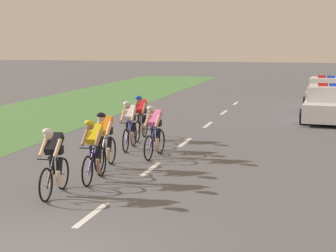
{
  "coord_description": "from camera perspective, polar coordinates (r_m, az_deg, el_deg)",
  "views": [
    {
      "loc": [
        4.08,
        -6.94,
        3.34
      ],
      "look_at": [
        0.37,
        7.11,
        1.1
      ],
      "focal_mm": 59.62,
      "sensor_mm": 36.0,
      "label": 1
    }
  ],
  "objects": [
    {
      "name": "cyclist_fifth",
      "position": [
        17.13,
        -3.96,
        0.17
      ],
      "size": [
        0.44,
        1.72,
        1.56
      ],
      "color": "black",
      "rests_on": "ground"
    },
    {
      "name": "police_car_nearest",
      "position": [
        24.12,
        16.02,
        2.09
      ],
      "size": [
        2.2,
        4.5,
        1.59
      ],
      "color": "silver",
      "rests_on": "ground"
    },
    {
      "name": "cyclist_sixth",
      "position": [
        18.81,
        -2.8,
        0.95
      ],
      "size": [
        0.43,
        1.72,
        1.56
      ],
      "color": "black",
      "rests_on": "ground"
    },
    {
      "name": "cyclist_third",
      "position": [
        14.65,
        -6.46,
        -1.33
      ],
      "size": [
        0.43,
        1.72,
        1.56
      ],
      "color": "black",
      "rests_on": "ground"
    },
    {
      "name": "cyclist_second",
      "position": [
        13.32,
        -7.58,
        -2.36
      ],
      "size": [
        0.43,
        1.72,
        1.56
      ],
      "color": "black",
      "rests_on": "ground"
    },
    {
      "name": "grass_verge",
      "position": [
        24.44,
        -15.2,
        0.61
      ],
      "size": [
        7.0,
        60.0,
        0.01
      ],
      "primitive_type": "cube",
      "color": "#4C7F42",
      "rests_on": "ground"
    },
    {
      "name": "lane_markings_centre",
      "position": [
        18.42,
        1.77,
        -1.68
      ],
      "size": [
        0.14,
        25.6,
        0.01
      ],
      "color": "white",
      "rests_on": "ground"
    },
    {
      "name": "cyclist_lead",
      "position": [
        12.25,
        -11.61,
        -3.44
      ],
      "size": [
        0.44,
        1.72,
        1.56
      ],
      "color": "black",
      "rests_on": "ground"
    },
    {
      "name": "cyclist_fourth",
      "position": [
        15.94,
        -1.41,
        -0.46
      ],
      "size": [
        0.43,
        1.72,
        1.56
      ],
      "color": "black",
      "rests_on": "ground"
    },
    {
      "name": "police_car_second",
      "position": [
        29.33,
        15.84,
        3.22
      ],
      "size": [
        2.16,
        4.48,
        1.59
      ],
      "color": "silver",
      "rests_on": "ground"
    }
  ]
}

